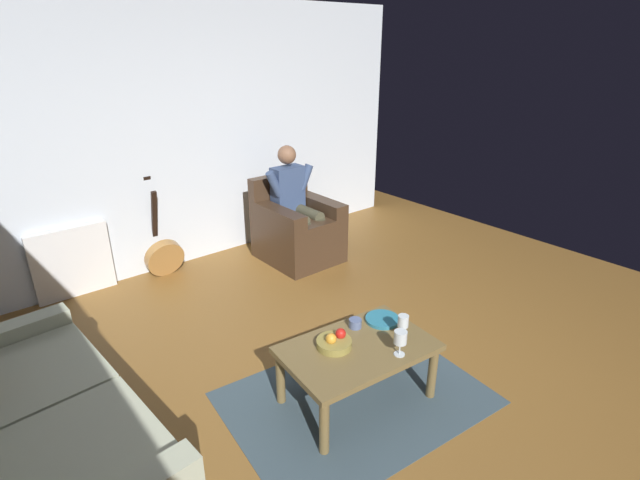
% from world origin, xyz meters
% --- Properties ---
extents(ground_plane, '(6.80, 6.80, 0.00)m').
position_xyz_m(ground_plane, '(0.00, 0.00, 0.00)').
color(ground_plane, brown).
extents(wall_back, '(5.60, 0.06, 2.64)m').
position_xyz_m(wall_back, '(0.00, -2.86, 1.32)').
color(wall_back, silver).
rests_on(wall_back, ground).
extents(rug, '(1.79, 1.39, 0.01)m').
position_xyz_m(rug, '(0.20, -0.07, 0.00)').
color(rug, '#3A4C56').
rests_on(rug, ground).
extents(armchair, '(0.72, 0.81, 0.88)m').
position_xyz_m(armchair, '(-0.87, -2.14, 0.33)').
color(armchair, '#3F2C1D').
rests_on(armchair, ground).
extents(person_seated, '(0.60, 0.58, 1.22)m').
position_xyz_m(person_seated, '(-0.87, -2.15, 0.65)').
color(person_seated, '#384B73').
rests_on(person_seated, ground).
extents(couch, '(1.05, 1.83, 0.90)m').
position_xyz_m(couch, '(2.02, -0.57, 0.32)').
color(couch, '#B9C0A3').
rests_on(couch, ground).
extents(coffee_table, '(1.03, 0.71, 0.42)m').
position_xyz_m(coffee_table, '(0.20, -0.07, 0.36)').
color(coffee_table, brown).
rests_on(coffee_table, ground).
extents(guitar, '(0.38, 0.34, 1.02)m').
position_xyz_m(guitar, '(0.42, -2.66, 0.23)').
color(guitar, '#AA773C').
rests_on(guitar, ground).
extents(radiator, '(0.69, 0.06, 0.67)m').
position_xyz_m(radiator, '(1.24, -2.79, 0.34)').
color(radiator, white).
rests_on(radiator, ground).
extents(wine_glass_near, '(0.07, 0.07, 0.17)m').
position_xyz_m(wine_glass_near, '(-0.08, 0.06, 0.54)').
color(wine_glass_near, silver).
rests_on(wine_glass_near, coffee_table).
extents(wine_glass_far, '(0.08, 0.08, 0.17)m').
position_xyz_m(wine_glass_far, '(0.07, 0.16, 0.54)').
color(wine_glass_far, silver).
rests_on(wine_glass_far, coffee_table).
extents(fruit_bowl, '(0.23, 0.23, 0.11)m').
position_xyz_m(fruit_bowl, '(0.32, -0.16, 0.46)').
color(fruit_bowl, olive).
rests_on(fruit_bowl, coffee_table).
extents(decorative_dish, '(0.24, 0.24, 0.02)m').
position_xyz_m(decorative_dish, '(-0.13, -0.17, 0.43)').
color(decorative_dish, teal).
rests_on(decorative_dish, coffee_table).
extents(candle_jar, '(0.09, 0.09, 0.06)m').
position_xyz_m(candle_jar, '(0.07, -0.24, 0.45)').
color(candle_jar, slate).
rests_on(candle_jar, coffee_table).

